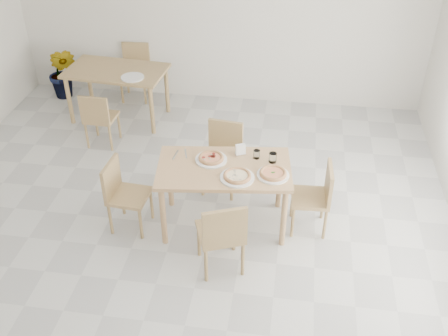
# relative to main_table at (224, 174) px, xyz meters

# --- Properties ---
(main_table) EXTENTS (1.44, 0.93, 0.75)m
(main_table) POSITION_rel_main_table_xyz_m (0.00, 0.00, 0.00)
(main_table) COLOR tan
(main_table) RESTS_ON ground
(chair_south) EXTENTS (0.54, 0.54, 0.84)m
(chair_south) POSITION_rel_main_table_xyz_m (0.09, -0.70, -0.17)
(chair_south) COLOR tan
(chair_south) RESTS_ON ground
(chair_north) EXTENTS (0.46, 0.46, 0.82)m
(chair_north) POSITION_rel_main_table_xyz_m (-0.11, 0.69, -0.18)
(chair_north) COLOR tan
(chair_north) RESTS_ON ground
(chair_west) EXTENTS (0.42, 0.42, 0.79)m
(chair_west) POSITION_rel_main_table_xyz_m (-1.05, -0.17, -0.20)
(chair_west) COLOR tan
(chair_west) RESTS_ON ground
(chair_east) EXTENTS (0.41, 0.41, 0.79)m
(chair_east) POSITION_rel_main_table_xyz_m (0.97, 0.08, -0.20)
(chair_east) COLOR tan
(chair_east) RESTS_ON ground
(plate_margherita) EXTENTS (0.32, 0.32, 0.02)m
(plate_margherita) POSITION_rel_main_table_xyz_m (0.50, -0.08, 0.10)
(plate_margherita) COLOR white
(plate_margherita) RESTS_ON main_table
(plate_mushroom) EXTENTS (0.34, 0.34, 0.02)m
(plate_mushroom) POSITION_rel_main_table_xyz_m (0.16, -0.17, 0.10)
(plate_mushroom) COLOR white
(plate_mushroom) RESTS_ON main_table
(plate_pepperoni) EXTENTS (0.33, 0.33, 0.02)m
(plate_pepperoni) POSITION_rel_main_table_xyz_m (-0.15, 0.10, 0.10)
(plate_pepperoni) COLOR white
(plate_pepperoni) RESTS_ON main_table
(pizza_margherita) EXTENTS (0.29, 0.29, 0.03)m
(pizza_margherita) POSITION_rel_main_table_xyz_m (0.50, -0.08, 0.13)
(pizza_margherita) COLOR tan
(pizza_margherita) RESTS_ON plate_margherita
(pizza_mushroom) EXTENTS (0.36, 0.36, 0.03)m
(pizza_mushroom) POSITION_rel_main_table_xyz_m (0.16, -0.17, 0.13)
(pizza_mushroom) COLOR tan
(pizza_mushroom) RESTS_ON plate_mushroom
(pizza_pepperoni) EXTENTS (0.31, 0.31, 0.03)m
(pizza_pepperoni) POSITION_rel_main_table_xyz_m (-0.15, 0.10, 0.13)
(pizza_pepperoni) COLOR tan
(pizza_pepperoni) RESTS_ON plate_pepperoni
(tumbler_a) EXTENTS (0.07, 0.07, 0.09)m
(tumbler_a) POSITION_rel_main_table_xyz_m (0.31, 0.22, 0.14)
(tumbler_a) COLOR white
(tumbler_a) RESTS_ON main_table
(tumbler_b) EXTENTS (0.08, 0.08, 0.10)m
(tumbler_b) POSITION_rel_main_table_xyz_m (0.48, 0.16, 0.15)
(tumbler_b) COLOR white
(tumbler_b) RESTS_ON main_table
(napkin_holder) EXTENTS (0.12, 0.10, 0.13)m
(napkin_holder) POSITION_rel_main_table_xyz_m (0.14, 0.25, 0.15)
(napkin_holder) COLOR silver
(napkin_holder) RESTS_ON main_table
(fork_a) EXTENTS (0.07, 0.18, 0.01)m
(fork_a) POSITION_rel_main_table_xyz_m (-0.43, 0.18, 0.10)
(fork_a) COLOR silver
(fork_a) RESTS_ON main_table
(fork_b) EXTENTS (0.03, 0.19, 0.01)m
(fork_b) POSITION_rel_main_table_xyz_m (-0.54, 0.14, 0.10)
(fork_b) COLOR silver
(fork_b) RESTS_ON main_table
(second_table) EXTENTS (1.43, 0.89, 0.75)m
(second_table) POSITION_rel_main_table_xyz_m (-1.84, 2.12, 0.00)
(second_table) COLOR tan
(second_table) RESTS_ON ground
(chair_back_s) EXTENTS (0.39, 0.39, 0.77)m
(chair_back_s) POSITION_rel_main_table_xyz_m (-1.85, 1.33, -0.21)
(chair_back_s) COLOR tan
(chair_back_s) RESTS_ON ground
(chair_back_n) EXTENTS (0.43, 0.43, 0.83)m
(chair_back_n) POSITION_rel_main_table_xyz_m (-1.78, 2.82, -0.17)
(chair_back_n) COLOR tan
(chair_back_n) RESTS_ON ground
(plate_empty) EXTENTS (0.31, 0.31, 0.02)m
(plate_empty) POSITION_rel_main_table_xyz_m (-1.53, 1.89, 0.10)
(plate_empty) COLOR white
(plate_empty) RESTS_ON second_table
(potted_plant) EXTENTS (0.48, 0.40, 0.82)m
(potted_plant) POSITION_rel_main_table_xyz_m (-2.87, 2.61, -0.25)
(potted_plant) COLOR #387121
(potted_plant) RESTS_ON ground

